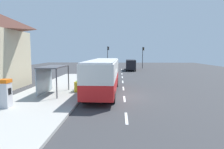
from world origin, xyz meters
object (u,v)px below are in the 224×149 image
Objects in this scene: recycling_bin_orange at (80,85)px; bus_shelter at (50,73)px; traffic_light_near_side at (143,54)px; bus at (103,74)px; sedan_near at (130,66)px; recycling_bin_green at (78,86)px; white_van at (131,64)px; ticket_machine at (5,93)px; recycling_bin_red at (81,84)px; recycling_bin_yellow at (77,87)px; traffic_light_far_side at (108,54)px.

bus_shelter is (-2.21, -2.29, 1.44)m from recycling_bin_orange.
traffic_light_near_side is 1.31× the size of bus_shelter.
bus is 28.35m from sedan_near.
recycling_bin_orange is (0.00, 0.70, 0.00)m from recycling_bin_green.
recycling_bin_orange is at bearing -103.58° from sedan_near.
recycling_bin_green is (-6.40, -24.13, -0.69)m from white_van.
white_van is 1.31× the size of bus_shelter.
traffic_light_near_side is (13.36, 36.67, 2.29)m from ticket_machine.
ticket_machine is at bearing -107.06° from bus_shelter.
recycling_bin_red is (0.00, 0.70, 0.00)m from recycling_bin_orange.
recycling_bin_green is 3.08m from bus_shelter.
white_van is 5.52× the size of recycling_bin_red.
white_van is 5.52× the size of recycling_bin_orange.
recycling_bin_yellow is 32.65m from traffic_light_near_side.
recycling_bin_yellow is 0.24× the size of bus_shelter.
bus is 11.64× the size of recycling_bin_green.
traffic_light_near_side is 0.97× the size of traffic_light_far_side.
traffic_light_near_side reaches higher than recycling_bin_orange.
white_van is 1.00× the size of traffic_light_near_side.
recycling_bin_green is 1.00× the size of recycling_bin_orange.
bus_shelter is at bearing 72.94° from ticket_machine.
ticket_machine is 0.36× the size of traffic_light_far_side.
recycling_bin_red is at bearing 64.60° from ticket_machine.
ticket_machine reaches higher than recycling_bin_red.
traffic_light_near_side is at bearing 76.82° from bus.
bus_shelter is (-8.61, -25.71, 0.75)m from white_van.
bus is 11.64× the size of recycling_bin_orange.
bus is at bearing -36.44° from recycling_bin_red.
white_van is at bearing 75.54° from recycling_bin_yellow.
bus is 2.98m from recycling_bin_orange.
recycling_bin_yellow is 1.40m from recycling_bin_orange.
recycling_bin_red is 0.18× the size of traffic_light_far_side.
recycling_bin_green is at bearing -92.01° from traffic_light_far_side.
bus is 31.66m from traffic_light_near_side.
recycling_bin_red is at bearing -105.73° from white_van.
recycling_bin_green is at bearing 35.65° from bus_shelter.
recycling_bin_orange is 0.18× the size of traffic_light_far_side.
bus_shelter is (-4.70, -1.15, 0.25)m from bus.
traffic_light_far_side reaches higher than sedan_near.
recycling_bin_green is at bearing -90.00° from recycling_bin_red.
sedan_near is at bearing -33.28° from traffic_light_far_side.
recycling_bin_yellow is at bearing -104.46° from white_van.
bus reaches higher than ticket_machine.
traffic_light_far_side is (1.10, 29.75, 2.91)m from recycling_bin_red.
ticket_machine is at bearing -97.24° from traffic_light_far_side.
traffic_light_far_side reaches higher than recycling_bin_yellow.
traffic_light_near_side is at bearing 69.98° from ticket_machine.
white_van is (3.91, 24.56, -0.50)m from bus.
ticket_machine is 37.85m from traffic_light_far_side.
sedan_near is 2.29× the size of ticket_machine.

